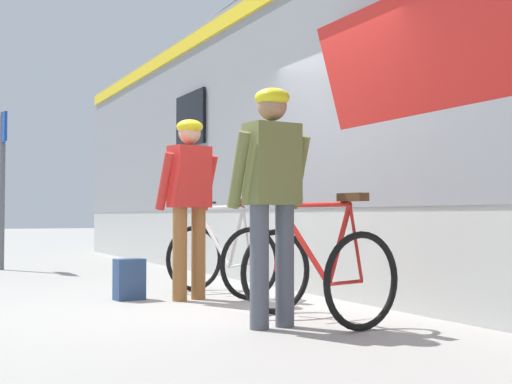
% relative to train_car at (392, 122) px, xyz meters
% --- Properties ---
extents(ground_plane, '(80.00, 80.00, 0.00)m').
position_rel_train_car_xyz_m(ground_plane, '(-2.76, -1.14, -1.97)').
color(ground_plane, '#A09E99').
extents(train_car, '(3.27, 18.00, 3.88)m').
position_rel_train_car_xyz_m(train_car, '(0.00, 0.00, 0.00)').
color(train_car, gray).
rests_on(train_car, ground).
extents(cyclist_near_in_olive, '(0.63, 0.34, 1.76)m').
position_rel_train_car_xyz_m(cyclist_near_in_olive, '(-2.86, -2.29, -0.91)').
color(cyclist_near_in_olive, '#4C515B').
rests_on(cyclist_near_in_olive, ground).
extents(cyclist_far_in_red, '(0.65, 0.40, 1.76)m').
position_rel_train_car_xyz_m(cyclist_far_in_red, '(-2.80, -0.45, -0.91)').
color(cyclist_far_in_red, '#935B2D').
rests_on(cyclist_far_in_red, ground).
extents(bicycle_near_red, '(0.86, 1.16, 0.99)m').
position_rel_train_car_xyz_m(bicycle_near_red, '(-2.43, -2.20, -1.56)').
color(bicycle_near_red, black).
rests_on(bicycle_near_red, ground).
extents(bicycle_far_white, '(0.89, 1.18, 0.99)m').
position_rel_train_car_xyz_m(bicycle_far_white, '(-2.36, -0.23, -1.56)').
color(bicycle_far_white, black).
rests_on(bicycle_far_white, ground).
extents(backpack_on_platform, '(0.30, 0.20, 0.40)m').
position_rel_train_car_xyz_m(backpack_on_platform, '(-3.32, -0.18, -1.77)').
color(backpack_on_platform, navy).
rests_on(backpack_on_platform, ground).
extents(platform_sign_post, '(0.08, 0.70, 2.40)m').
position_rel_train_car_xyz_m(platform_sign_post, '(-3.99, 4.35, -0.34)').
color(platform_sign_post, '#595B60').
rests_on(platform_sign_post, ground).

